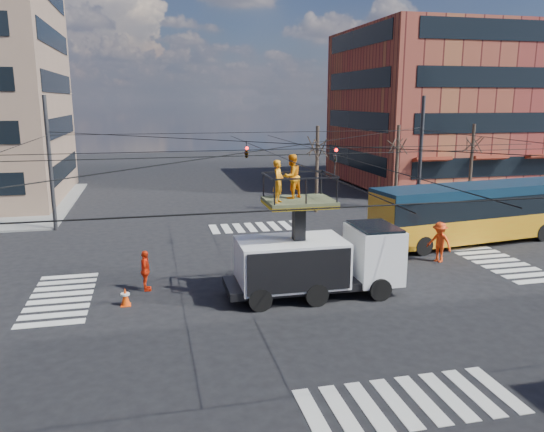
{
  "coord_description": "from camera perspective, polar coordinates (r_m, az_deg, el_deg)",
  "views": [
    {
      "loc": [
        -6.32,
        -21.33,
        7.7
      ],
      "look_at": [
        -0.76,
        2.48,
        2.34
      ],
      "focal_mm": 35.0,
      "sensor_mm": 36.0,
      "label": 1
    }
  ],
  "objects": [
    {
      "name": "ground",
      "position": [
        23.54,
        3.21,
        -6.76
      ],
      "size": [
        120.0,
        120.0,
        0.0
      ],
      "primitive_type": "plane",
      "color": "black",
      "rests_on": "ground"
    },
    {
      "name": "sidewalk_ne",
      "position": [
        50.95,
        19.51,
        3.02
      ],
      "size": [
        18.0,
        18.0,
        0.12
      ],
      "primitive_type": "cube",
      "color": "slate",
      "rests_on": "ground"
    },
    {
      "name": "crosswalks",
      "position": [
        23.53,
        3.21,
        -6.74
      ],
      "size": [
        22.4,
        22.4,
        0.02
      ],
      "primitive_type": null,
      "color": "silver",
      "rests_on": "ground"
    },
    {
      "name": "building_ne",
      "position": [
        53.42,
        19.22,
        10.93
      ],
      "size": [
        20.06,
        16.06,
        14.0
      ],
      "color": "maroon",
      "rests_on": "ground"
    },
    {
      "name": "overhead_network",
      "position": [
        22.87,
        2.88,
        3.76
      ],
      "size": [
        24.24,
        24.24,
        8.0
      ],
      "color": "#2D2D30",
      "rests_on": "ground"
    },
    {
      "name": "tree_a",
      "position": [
        36.75,
        4.9,
        7.51
      ],
      "size": [
        2.0,
        2.0,
        6.0
      ],
      "color": "#382B21",
      "rests_on": "ground"
    },
    {
      "name": "tree_b",
      "position": [
        39.02,
        13.38,
        7.5
      ],
      "size": [
        2.0,
        2.0,
        6.0
      ],
      "color": "#382B21",
      "rests_on": "ground"
    },
    {
      "name": "tree_c",
      "position": [
        42.02,
        20.8,
        7.36
      ],
      "size": [
        2.0,
        2.0,
        6.0
      ],
      "color": "#382B21",
      "rests_on": "ground"
    },
    {
      "name": "utility_truck",
      "position": [
        21.18,
        4.96,
        -3.47
      ],
      "size": [
        7.0,
        2.66,
        5.67
      ],
      "rotation": [
        0.0,
        0.0,
        -0.0
      ],
      "color": "black",
      "rests_on": "ground"
    },
    {
      "name": "city_bus",
      "position": [
        31.15,
        21.15,
        0.45
      ],
      "size": [
        12.5,
        4.16,
        3.2
      ],
      "rotation": [
        0.0,
        0.0,
        0.13
      ],
      "color": "orange",
      "rests_on": "ground"
    },
    {
      "name": "traffic_cone",
      "position": [
        21.23,
        -15.5,
        -8.35
      ],
      "size": [
        0.36,
        0.36,
        0.71
      ],
      "primitive_type": "cone",
      "color": "#F0430A",
      "rests_on": "ground"
    },
    {
      "name": "worker_ground",
      "position": [
        22.47,
        -13.45,
        -5.74
      ],
      "size": [
        0.43,
        1.0,
        1.7
      ],
      "primitive_type": "imported",
      "rotation": [
        0.0,
        0.0,
        1.58
      ],
      "color": "#FF3710",
      "rests_on": "ground"
    },
    {
      "name": "flagger",
      "position": [
        26.9,
        17.56,
        -2.7
      ],
      "size": [
        1.26,
        1.46,
        1.97
      ],
      "primitive_type": "imported",
      "rotation": [
        0.0,
        0.0,
        -1.06
      ],
      "color": "#FE4010",
      "rests_on": "ground"
    }
  ]
}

